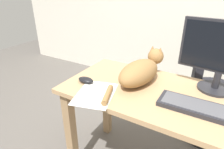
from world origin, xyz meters
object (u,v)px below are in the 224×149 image
keyboard (203,109)px  office_chair (208,99)px  cat (141,71)px  computer_mouse (86,80)px  monitor (223,55)px

keyboard → office_chair: bearing=88.4°
keyboard → cat: (-0.40, 0.14, 0.07)m
cat → computer_mouse: bearing=-148.0°
computer_mouse → keyboard: bearing=4.3°
keyboard → cat: size_ratio=0.73×
office_chair → keyboard: office_chair is taller
computer_mouse → monitor: bearing=23.7°
office_chair → keyboard: (-0.02, -0.77, 0.36)m
monitor → cat: bearing=-162.9°
office_chair → cat: (-0.42, -0.63, 0.42)m
keyboard → monitor: bearing=82.7°
monitor → computer_mouse: monitor is taller
office_chair → computer_mouse: 1.15m
keyboard → computer_mouse: size_ratio=4.00×
cat → computer_mouse: size_ratio=5.51×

